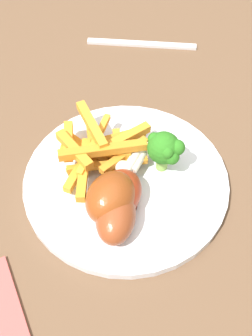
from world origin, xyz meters
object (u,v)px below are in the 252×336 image
Objects in this scene: carrot_fries_pile at (98,150)px; fork at (142,44)px; chicken_drumstick_far at (116,212)px; chicken_drumstick_near at (113,195)px; dining_table at (125,214)px; chicken_drumstick_extra at (119,192)px; dinner_plate at (126,180)px; broccoli_floret_front at (165,149)px.

carrot_fries_pile is 0.28m from fork.
chicken_drumstick_far is (-0.09, 0.02, -0.00)m from carrot_fries_pile.
chicken_drumstick_near is 0.62× the size of fork.
fork is (0.24, -0.15, 0.11)m from dining_table.
carrot_fries_pile is at bearing -8.96° from chicken_drumstick_near.
chicken_drumstick_extra is 0.33m from fork.
chicken_drumstick_near is at bearing 142.53° from dining_table.
carrot_fries_pile is (0.04, 0.02, 0.03)m from dinner_plate.
dining_table is 5.46× the size of fork.
chicken_drumstick_near is at bearing -13.21° from chicken_drumstick_far.
dining_table is 0.30m from fork.
dining_table is 0.16m from chicken_drumstick_far.
chicken_drumstick_near reaches higher than fork.
chicken_drumstick_far is 0.95× the size of chicken_drumstick_extra.
dinner_plate reaches higher than fork.
chicken_drumstick_far reaches higher than fork.
chicken_drumstick_extra is at bearing -31.24° from chicken_drumstick_far.
chicken_drumstick_far reaches higher than dinner_plate.
broccoli_floret_front is 0.31× the size of fork.
chicken_drumstick_far is at bearing 117.91° from broccoli_floret_front.
dinner_plate is 2.23× the size of chicken_drumstick_near.
dining_table is at bearing -31.69° from chicken_drumstick_extra.
broccoli_floret_front is 0.44× the size of carrot_fries_pile.
chicken_drumstick_extra reaches higher than dinner_plate.
fork is at bearing -32.63° from chicken_drumstick_near.
broccoli_floret_front is 0.10m from chicken_drumstick_far.
chicken_drumstick_extra is (-0.07, 0.00, -0.00)m from carrot_fries_pile.
chicken_drumstick_far is (-0.07, 0.04, 0.14)m from dining_table.
chicken_drumstick_near is at bearing 88.18° from fork.
chicken_drumstick_extra is at bearing 89.26° from fork.
broccoli_floret_front is 0.28m from fork.
fork is at bearing -30.72° from dinner_plate.
dining_table is at bearing -31.54° from chicken_drumstick_far.
dinner_plate reaches higher than dining_table.
carrot_fries_pile is 0.07m from chicken_drumstick_near.
carrot_fries_pile is 1.22× the size of chicken_drumstick_far.
carrot_fries_pile is at bearing 56.27° from broccoli_floret_front.
fork is (0.26, -0.10, -0.05)m from broccoli_floret_front.
chicken_drumstick_near reaches higher than dinner_plate.
chicken_drumstick_far is (-0.05, 0.09, -0.02)m from broccoli_floret_front.
fork is at bearing -31.54° from chicken_drumstick_extra.
chicken_drumstick_near reaches higher than chicken_drumstick_extra.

